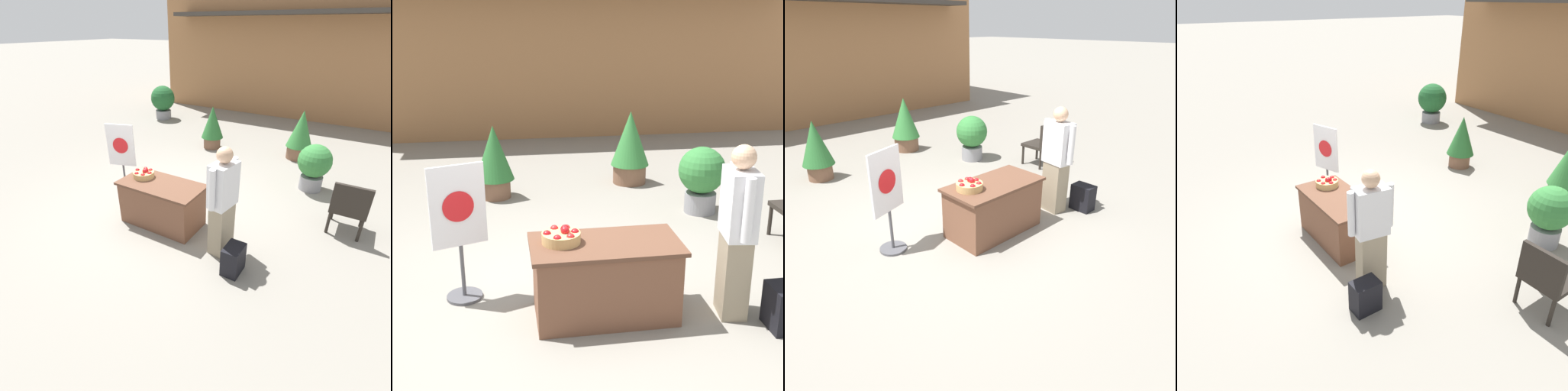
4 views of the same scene
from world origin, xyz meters
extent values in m
plane|color=gray|center=(0.00, 0.00, 0.00)|extent=(120.00, 120.00, 0.00)
cube|color=brown|center=(0.35, -0.54, 0.36)|extent=(1.32, 0.69, 0.71)
cube|color=brown|center=(0.35, -0.54, 0.73)|extent=(1.40, 0.73, 0.04)
cylinder|color=tan|center=(-0.05, -0.48, 0.80)|extent=(0.36, 0.36, 0.10)
sphere|color=red|center=(0.08, -0.47, 0.84)|extent=(0.08, 0.08, 0.08)
sphere|color=red|center=(0.01, -0.37, 0.84)|extent=(0.08, 0.08, 0.08)
sphere|color=red|center=(-0.10, -0.36, 0.84)|extent=(0.08, 0.08, 0.08)
sphere|color=#A30F14|center=(-0.18, -0.48, 0.84)|extent=(0.08, 0.08, 0.08)
sphere|color=red|center=(-0.10, -0.60, 0.84)|extent=(0.08, 0.08, 0.08)
sphere|color=red|center=(0.02, -0.58, 0.84)|extent=(0.08, 0.08, 0.08)
sphere|color=red|center=(-0.02, -0.49, 0.87)|extent=(0.08, 0.08, 0.08)
sphere|color=#A30F14|center=(-0.01, -0.45, 0.87)|extent=(0.08, 0.08, 0.08)
cube|color=gray|center=(1.55, -0.71, 0.40)|extent=(0.29, 0.37, 0.81)
cube|color=silver|center=(1.55, -0.71, 1.12)|extent=(0.32, 0.45, 0.63)
sphere|color=tan|center=(1.55, -0.71, 1.56)|extent=(0.22, 0.22, 0.22)
cylinder|color=silver|center=(1.51, -0.97, 1.15)|extent=(0.09, 0.09, 0.58)
cylinder|color=silver|center=(1.59, -0.45, 1.15)|extent=(0.09, 0.09, 0.58)
cube|color=black|center=(1.90, -1.03, 0.21)|extent=(0.24, 0.34, 0.42)
cylinder|color=#4C4C51|center=(-1.00, 0.01, 0.01)|extent=(0.36, 0.36, 0.03)
cylinder|color=#4C4C51|center=(-1.00, 0.01, 0.31)|extent=(0.04, 0.04, 0.55)
cube|color=silver|center=(-1.00, 0.01, 0.99)|extent=(0.53, 0.21, 0.82)
cylinder|color=red|center=(-0.99, -0.01, 0.99)|extent=(0.29, 0.11, 0.31)
cylinder|color=#28231E|center=(2.85, 1.07, 0.20)|extent=(0.05, 0.05, 0.40)
cylinder|color=#28231E|center=(3.32, 1.08, 0.20)|extent=(0.05, 0.05, 0.40)
cylinder|color=#28231E|center=(2.85, 0.60, 0.20)|extent=(0.05, 0.05, 0.40)
cylinder|color=#28231E|center=(3.32, 0.61, 0.20)|extent=(0.05, 0.05, 0.40)
cube|color=#28231E|center=(3.09, 0.84, 0.43)|extent=(0.55, 0.55, 0.06)
cube|color=#28231E|center=(3.09, 0.59, 0.69)|extent=(0.55, 0.06, 0.46)
cylinder|color=gray|center=(2.26, 2.05, 0.15)|extent=(0.45, 0.45, 0.30)
sphere|color=#337A38|center=(2.26, 2.05, 0.63)|extent=(0.67, 0.67, 0.67)
cylinder|color=brown|center=(1.58, 3.63, 0.16)|extent=(0.56, 0.56, 0.32)
cone|color=#337A38|center=(1.58, 3.63, 0.77)|extent=(0.64, 0.64, 0.91)
cylinder|color=brown|center=(-0.67, 3.19, 0.15)|extent=(0.46, 0.46, 0.30)
cone|color=#28662D|center=(-0.67, 3.19, 0.72)|extent=(0.60, 0.60, 0.84)
camera|label=1|loc=(3.10, -4.05, 3.01)|focal=28.00mm
camera|label=2|loc=(-0.55, -5.06, 2.75)|focal=50.00mm
camera|label=3|loc=(-3.12, -3.97, 2.78)|focal=35.00mm
camera|label=4|loc=(4.87, -2.93, 3.42)|focal=35.00mm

